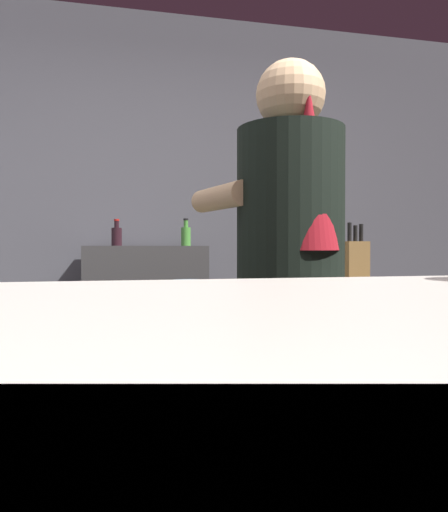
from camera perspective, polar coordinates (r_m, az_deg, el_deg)
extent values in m
cube|color=#4D4D54|center=(3.42, -7.94, 5.46)|extent=(5.20, 0.10, 2.70)
cube|color=brown|center=(2.10, 5.82, -16.38)|extent=(2.10, 0.60, 0.91)
cube|color=#393738|center=(3.17, -9.26, -8.74)|extent=(0.77, 0.36, 1.09)
cube|color=#33273B|center=(1.68, 7.76, -21.58)|extent=(0.28, 0.20, 0.88)
cylinder|color=black|center=(1.55, 7.82, 4.07)|extent=(0.34, 0.34, 0.58)
sphere|color=#D8AD7F|center=(1.63, 7.86, 18.31)|extent=(0.22, 0.22, 0.22)
cone|color=maroon|center=(1.49, 9.98, 10.18)|extent=(0.18, 0.18, 0.49)
cylinder|color=#D8AD7F|center=(1.62, -0.42, 6.92)|extent=(0.15, 0.33, 0.08)
cylinder|color=#D8AD7F|center=(1.79, 9.54, 6.34)|extent=(0.15, 0.33, 0.08)
cube|color=olive|center=(2.20, 15.22, -0.93)|extent=(0.10, 0.08, 0.20)
cylinder|color=black|center=(2.19, 14.58, 2.76)|extent=(0.02, 0.02, 0.08)
cylinder|color=black|center=(2.20, 15.23, 2.59)|extent=(0.02, 0.02, 0.07)
cylinder|color=black|center=(2.21, 15.87, 2.66)|extent=(0.02, 0.02, 0.08)
cylinder|color=#4A7191|center=(1.88, -4.21, -3.58)|extent=(0.16, 0.16, 0.05)
cube|color=silver|center=(2.04, 11.21, -3.77)|extent=(0.24, 0.06, 0.01)
cylinder|color=#458C36|center=(3.21, -4.52, 2.29)|extent=(0.06, 0.06, 0.12)
cylinder|color=#458C36|center=(3.21, -4.52, 3.80)|extent=(0.03, 0.03, 0.05)
cylinder|color=black|center=(3.22, -4.52, 4.33)|extent=(0.03, 0.03, 0.01)
cylinder|color=black|center=(3.17, -12.54, 2.22)|extent=(0.07, 0.07, 0.12)
cylinder|color=black|center=(3.18, -12.55, 3.66)|extent=(0.03, 0.03, 0.04)
cylinder|color=red|center=(3.18, -12.55, 4.17)|extent=(0.03, 0.03, 0.01)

